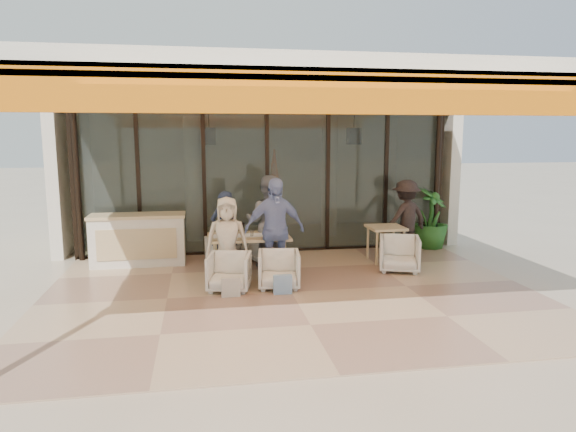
% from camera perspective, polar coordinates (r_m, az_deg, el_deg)
% --- Properties ---
extents(ground, '(70.00, 70.00, 0.00)m').
position_cam_1_polar(ground, '(8.55, 0.37, -8.60)').
color(ground, '#C6B293').
rests_on(ground, ground).
extents(terrace_floor, '(8.00, 6.00, 0.01)m').
position_cam_1_polar(terrace_floor, '(8.55, 0.37, -8.56)').
color(terrace_floor, tan).
rests_on(terrace_floor, ground).
extents(terrace_structure, '(8.00, 6.00, 3.40)m').
position_cam_1_polar(terrace_structure, '(7.92, 0.74, 13.81)').
color(terrace_structure, silver).
rests_on(terrace_structure, ground).
extents(glass_storefront, '(8.08, 0.10, 3.20)m').
position_cam_1_polar(glass_storefront, '(11.16, -2.34, 3.95)').
color(glass_storefront, '#9EADA3').
rests_on(glass_storefront, ground).
extents(interior_block, '(9.05, 3.62, 3.52)m').
position_cam_1_polar(interior_block, '(13.42, -3.62, 7.50)').
color(interior_block, silver).
rests_on(interior_block, ground).
extents(host_counter, '(1.85, 0.65, 1.04)m').
position_cam_1_polar(host_counter, '(10.59, -16.29, -2.53)').
color(host_counter, silver).
rests_on(host_counter, ground).
extents(dining_table, '(1.50, 0.90, 0.93)m').
position_cam_1_polar(dining_table, '(9.54, -4.43, -2.50)').
color(dining_table, '#D3BA80').
rests_on(dining_table, ground).
extents(chair_far_left, '(0.76, 0.74, 0.62)m').
position_cam_1_polar(chair_far_left, '(10.51, -7.14, -3.57)').
color(chair_far_left, white).
rests_on(chair_far_left, ground).
extents(chair_far_right, '(0.79, 0.77, 0.64)m').
position_cam_1_polar(chair_far_right, '(10.58, -2.59, -3.36)').
color(chair_far_right, white).
rests_on(chair_far_right, ground).
extents(chair_near_left, '(0.80, 0.77, 0.70)m').
position_cam_1_polar(chair_near_left, '(8.66, -6.55, -6.01)').
color(chair_near_left, white).
rests_on(chair_near_left, ground).
extents(chair_near_right, '(0.77, 0.73, 0.71)m').
position_cam_1_polar(chair_near_right, '(8.74, -1.02, -5.79)').
color(chair_near_right, white).
rests_on(chair_near_right, ground).
extents(diner_navy, '(0.65, 0.54, 1.53)m').
position_cam_1_polar(diner_navy, '(9.93, -7.06, -1.61)').
color(diner_navy, '#1B253D').
rests_on(diner_navy, ground).
extents(diner_grey, '(1.06, 0.94, 1.82)m').
position_cam_1_polar(diner_grey, '(9.98, -2.25, -0.66)').
color(diner_grey, slate).
rests_on(diner_grey, ground).
extents(diner_cream, '(0.77, 0.53, 1.53)m').
position_cam_1_polar(diner_cream, '(9.05, -6.78, -2.67)').
color(diner_cream, beige).
rests_on(diner_cream, ground).
extents(diner_periwinkle, '(1.13, 0.57, 1.85)m').
position_cam_1_polar(diner_periwinkle, '(9.10, -1.51, -1.52)').
color(diner_periwinkle, '#7689C4').
rests_on(diner_periwinkle, ground).
extents(tote_bag_cream, '(0.30, 0.10, 0.34)m').
position_cam_1_polar(tote_bag_cream, '(8.32, -6.37, -7.93)').
color(tote_bag_cream, silver).
rests_on(tote_bag_cream, ground).
extents(tote_bag_blue, '(0.30, 0.10, 0.34)m').
position_cam_1_polar(tote_bag_blue, '(8.41, -0.60, -7.69)').
color(tote_bag_blue, '#99BFD8').
rests_on(tote_bag_blue, ground).
extents(side_table, '(0.70, 0.70, 0.74)m').
position_cam_1_polar(side_table, '(10.63, 10.81, -1.70)').
color(side_table, '#D3BA80').
rests_on(side_table, ground).
extents(side_chair, '(0.92, 0.89, 0.76)m').
position_cam_1_polar(side_chair, '(10.00, 12.27, -3.95)').
color(side_chair, white).
rests_on(side_chair, ground).
extents(standing_woman, '(1.20, 0.92, 1.64)m').
position_cam_1_polar(standing_woman, '(11.33, 12.95, -0.18)').
color(standing_woman, black).
rests_on(standing_woman, ground).
extents(potted_palm, '(1.10, 1.10, 1.39)m').
position_cam_1_polar(potted_palm, '(12.12, 15.62, -0.28)').
color(potted_palm, '#1E5919').
rests_on(potted_palm, ground).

